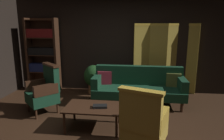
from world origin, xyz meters
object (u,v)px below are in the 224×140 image
potted_plant (93,77)px  book_black_cloth (100,106)px  bookshelf (43,53)px  coffee_table (93,109)px  folding_screen (165,58)px  armchair_gilt_accent (144,124)px  velvet_couch (138,85)px  armchair_wing_left (45,90)px

potted_plant → book_black_cloth: bearing=-74.2°
bookshelf → coffee_table: bookshelf is taller
folding_screen → bookshelf: bearing=-177.8°
folding_screen → bookshelf: 3.42m
folding_screen → bookshelf: size_ratio=0.93×
armchair_gilt_accent → coffee_table: bearing=142.2°
velvet_couch → potted_plant: bearing=156.2°
armchair_wing_left → book_black_cloth: size_ratio=4.15×
velvet_couch → armchair_gilt_accent: 2.01m
folding_screen → coffee_table: (-1.52, -2.20, -0.61)m
bookshelf → coffee_table: bearing=-47.5°
velvet_couch → potted_plant: (-1.21, 0.53, 0.01)m
velvet_couch → armchair_gilt_accent: size_ratio=2.04×
armchair_gilt_accent → armchair_wing_left: size_ratio=1.00×
coffee_table → armchair_wing_left: size_ratio=0.96×
velvet_couch → potted_plant: velvet_couch is taller
bookshelf → book_black_cloth: (2.02, -2.10, -0.64)m
armchair_wing_left → velvet_couch: bearing=20.5°
velvet_couch → book_black_cloth: size_ratio=8.47×
book_black_cloth → folding_screen: bearing=58.1°
folding_screen → armchair_gilt_accent: bearing=-102.6°
folding_screen → potted_plant: bearing=-170.0°
folding_screen → bookshelf: bookshelf is taller
velvet_couch → armchair_wing_left: armchair_wing_left is taller
coffee_table → armchair_wing_left: bearing=154.0°
bookshelf → armchair_wing_left: 1.75m
velvet_couch → book_black_cloth: bearing=-116.4°
velvet_couch → armchair_gilt_accent: (0.07, -2.00, 0.04)m
coffee_table → armchair_wing_left: armchair_wing_left is taller
folding_screen → coffee_table: folding_screen is taller
coffee_table → armchair_gilt_accent: 1.11m
folding_screen → bookshelf: (-3.41, -0.13, 0.10)m
book_black_cloth → velvet_couch: bearing=63.6°
armchair_wing_left → potted_plant: (0.78, 1.28, -0.03)m
armchair_gilt_accent → folding_screen: bearing=77.4°
folding_screen → velvet_couch: folding_screen is taller
bookshelf → book_black_cloth: bearing=-46.0°
folding_screen → armchair_wing_left: 3.19m
folding_screen → armchair_gilt_accent: (-0.64, -2.88, -0.50)m
velvet_couch → armchair_wing_left: (-1.99, -0.75, 0.04)m
book_black_cloth → potted_plant: bearing=105.8°
armchair_gilt_accent → velvet_couch: bearing=91.9°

